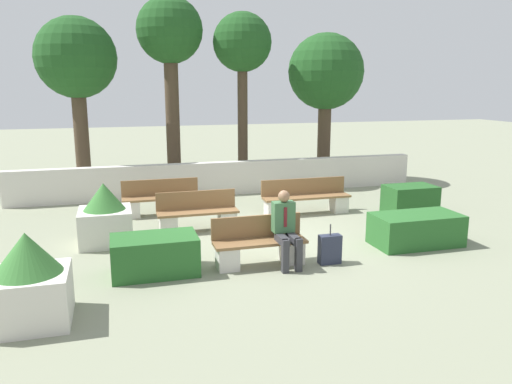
{
  "coord_description": "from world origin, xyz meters",
  "views": [
    {
      "loc": [
        -3.03,
        -9.4,
        3.11
      ],
      "look_at": [
        -0.2,
        0.5,
        0.9
      ],
      "focal_mm": 35.0,
      "sensor_mm": 36.0,
      "label": 1
    }
  ],
  "objects_px": {
    "planter_corner_right": "(105,217)",
    "tree_center_right": "(242,47)",
    "bench_front": "(260,248)",
    "tree_center_left": "(170,38)",
    "planter_corner_left": "(29,281)",
    "tree_rightmost": "(326,74)",
    "bench_right_side": "(198,216)",
    "bench_back": "(306,200)",
    "tree_leftmost": "(76,61)",
    "bench_left_side": "(161,202)",
    "person_seated_man": "(286,225)",
    "suitcase": "(330,249)"
  },
  "relations": [
    {
      "from": "bench_front",
      "to": "person_seated_man",
      "type": "relative_size",
      "value": 1.24
    },
    {
      "from": "bench_left_side",
      "to": "tree_leftmost",
      "type": "relative_size",
      "value": 0.37
    },
    {
      "from": "bench_front",
      "to": "planter_corner_right",
      "type": "distance_m",
      "value": 3.31
    },
    {
      "from": "bench_right_side",
      "to": "person_seated_man",
      "type": "bearing_deg",
      "value": -70.91
    },
    {
      "from": "bench_back",
      "to": "planter_corner_right",
      "type": "bearing_deg",
      "value": -161.72
    },
    {
      "from": "bench_back",
      "to": "tree_rightmost",
      "type": "height_order",
      "value": "tree_rightmost"
    },
    {
      "from": "tree_center_left",
      "to": "bench_right_side",
      "type": "bearing_deg",
      "value": -91.33
    },
    {
      "from": "person_seated_man",
      "to": "tree_rightmost",
      "type": "relative_size",
      "value": 0.28
    },
    {
      "from": "bench_left_side",
      "to": "tree_center_right",
      "type": "relative_size",
      "value": 0.35
    },
    {
      "from": "bench_left_side",
      "to": "tree_leftmost",
      "type": "bearing_deg",
      "value": 108.1
    },
    {
      "from": "bench_right_side",
      "to": "tree_leftmost",
      "type": "xyz_separation_m",
      "value": [
        -2.57,
        5.15,
        3.46
      ]
    },
    {
      "from": "tree_center_right",
      "to": "tree_rightmost",
      "type": "height_order",
      "value": "tree_center_right"
    },
    {
      "from": "suitcase",
      "to": "tree_rightmost",
      "type": "distance_m",
      "value": 8.5
    },
    {
      "from": "bench_right_side",
      "to": "bench_back",
      "type": "bearing_deg",
      "value": 10.13
    },
    {
      "from": "tree_center_right",
      "to": "tree_rightmost",
      "type": "distance_m",
      "value": 2.8
    },
    {
      "from": "tree_rightmost",
      "to": "planter_corner_left",
      "type": "bearing_deg",
      "value": -133.25
    },
    {
      "from": "tree_center_left",
      "to": "tree_center_right",
      "type": "distance_m",
      "value": 2.18
    },
    {
      "from": "bench_right_side",
      "to": "bench_back",
      "type": "relative_size",
      "value": 0.8
    },
    {
      "from": "planter_corner_left",
      "to": "tree_leftmost",
      "type": "distance_m",
      "value": 9.36
    },
    {
      "from": "suitcase",
      "to": "tree_rightmost",
      "type": "height_order",
      "value": "tree_rightmost"
    },
    {
      "from": "bench_right_side",
      "to": "tree_center_right",
      "type": "xyz_separation_m",
      "value": [
        2.26,
        4.84,
        3.92
      ]
    },
    {
      "from": "bench_back",
      "to": "tree_center_left",
      "type": "bearing_deg",
      "value": 126.43
    },
    {
      "from": "person_seated_man",
      "to": "planter_corner_right",
      "type": "height_order",
      "value": "person_seated_man"
    },
    {
      "from": "bench_back",
      "to": "tree_rightmost",
      "type": "relative_size",
      "value": 0.46
    },
    {
      "from": "tree_leftmost",
      "to": "tree_center_right",
      "type": "distance_m",
      "value": 4.86
    },
    {
      "from": "planter_corner_right",
      "to": "tree_rightmost",
      "type": "distance_m",
      "value": 8.95
    },
    {
      "from": "bench_back",
      "to": "planter_corner_right",
      "type": "distance_m",
      "value": 4.86
    },
    {
      "from": "tree_center_right",
      "to": "planter_corner_left",
      "type": "bearing_deg",
      "value": -120.98
    },
    {
      "from": "bench_back",
      "to": "bench_front",
      "type": "bearing_deg",
      "value": -119.03
    },
    {
      "from": "bench_right_side",
      "to": "suitcase",
      "type": "distance_m",
      "value": 3.28
    },
    {
      "from": "tree_rightmost",
      "to": "tree_center_left",
      "type": "bearing_deg",
      "value": 173.64
    },
    {
      "from": "planter_corner_left",
      "to": "tree_center_left",
      "type": "height_order",
      "value": "tree_center_left"
    },
    {
      "from": "planter_corner_left",
      "to": "tree_rightmost",
      "type": "height_order",
      "value": "tree_rightmost"
    },
    {
      "from": "suitcase",
      "to": "planter_corner_left",
      "type": "bearing_deg",
      "value": -168.2
    },
    {
      "from": "bench_front",
      "to": "planter_corner_left",
      "type": "height_order",
      "value": "planter_corner_left"
    },
    {
      "from": "bench_front",
      "to": "bench_left_side",
      "type": "height_order",
      "value": "same"
    },
    {
      "from": "bench_right_side",
      "to": "bench_back",
      "type": "height_order",
      "value": "same"
    },
    {
      "from": "bench_back",
      "to": "person_seated_man",
      "type": "relative_size",
      "value": 1.65
    },
    {
      "from": "bench_front",
      "to": "tree_center_left",
      "type": "xyz_separation_m",
      "value": [
        -0.58,
        7.54,
        4.16
      ]
    },
    {
      "from": "planter_corner_left",
      "to": "tree_rightmost",
      "type": "bearing_deg",
      "value": 46.75
    },
    {
      "from": "bench_back",
      "to": "planter_corner_left",
      "type": "distance_m",
      "value": 7.17
    },
    {
      "from": "bench_right_side",
      "to": "person_seated_man",
      "type": "relative_size",
      "value": 1.32
    },
    {
      "from": "suitcase",
      "to": "tree_leftmost",
      "type": "bearing_deg",
      "value": 119.89
    },
    {
      "from": "person_seated_man",
      "to": "tree_leftmost",
      "type": "height_order",
      "value": "tree_leftmost"
    },
    {
      "from": "planter_corner_right",
      "to": "tree_center_left",
      "type": "height_order",
      "value": "tree_center_left"
    },
    {
      "from": "bench_left_side",
      "to": "tree_center_left",
      "type": "xyz_separation_m",
      "value": [
        0.75,
        3.52,
        4.15
      ]
    },
    {
      "from": "bench_right_side",
      "to": "tree_leftmost",
      "type": "height_order",
      "value": "tree_leftmost"
    },
    {
      "from": "planter_corner_right",
      "to": "tree_center_right",
      "type": "height_order",
      "value": "tree_center_right"
    },
    {
      "from": "person_seated_man",
      "to": "tree_leftmost",
      "type": "distance_m",
      "value": 9.04
    },
    {
      "from": "bench_left_side",
      "to": "bench_back",
      "type": "height_order",
      "value": "same"
    }
  ]
}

